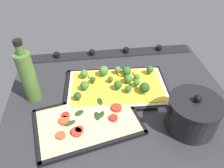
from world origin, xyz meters
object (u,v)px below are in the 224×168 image
object	(u,v)px
veggie_pizza_back	(87,121)
oil_bottle	(28,76)
baking_tray_back	(88,123)
baking_tray_front	(116,89)
broccoli_pizza	(117,84)
cooking_pot	(193,114)

from	to	relation	value
veggie_pizza_back	oil_bottle	distance (cm)	26.31
baking_tray_back	veggie_pizza_back	distance (cm)	0.71
baking_tray_front	broccoli_pizza	world-z (taller)	broccoli_pizza
broccoli_pizza	veggie_pizza_back	distance (cm)	20.65
veggie_pizza_back	baking_tray_back	bearing A→B (deg)	-178.54
oil_bottle	baking_tray_back	bearing A→B (deg)	141.96
broccoli_pizza	baking_tray_back	distance (cm)	20.64
broccoli_pizza	oil_bottle	size ratio (longest dim) A/B	1.59
baking_tray_front	oil_bottle	distance (cm)	33.07
oil_bottle	broccoli_pizza	bearing A→B (deg)	-177.72
cooking_pot	oil_bottle	distance (cm)	56.85
cooking_pot	veggie_pizza_back	bearing A→B (deg)	-8.78
broccoli_pizza	baking_tray_back	xyz separation A→B (cm)	(12.32, 16.47, -1.69)
broccoli_pizza	cooking_pot	world-z (taller)	cooking_pot
baking_tray_back	cooking_pot	size ratio (longest dim) A/B	1.62
oil_bottle	cooking_pot	bearing A→B (deg)	158.91
veggie_pizza_back	baking_tray_front	bearing A→B (deg)	-127.49
baking_tray_front	baking_tray_back	distance (cm)	19.92
baking_tray_back	oil_bottle	distance (cm)	26.63
baking_tray_back	oil_bottle	world-z (taller)	oil_bottle
broccoli_pizza	cooking_pot	xyz separation A→B (cm)	(-21.09, 21.65, 3.55)
baking_tray_back	oil_bottle	bearing A→B (deg)	-38.04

